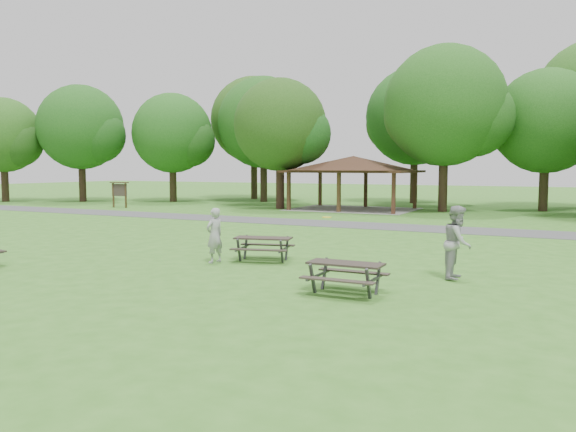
# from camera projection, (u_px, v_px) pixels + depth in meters

# --- Properties ---
(ground) EXTENTS (160.00, 160.00, 0.00)m
(ground) POSITION_uv_depth(u_px,v_px,m) (196.00, 270.00, 16.34)
(ground) COLOR #357320
(ground) RESTS_ON ground
(asphalt_path) EXTENTS (120.00, 3.20, 0.02)m
(asphalt_path) POSITION_uv_depth(u_px,v_px,m) (359.00, 225.00, 28.79)
(asphalt_path) COLOR #48484A
(asphalt_path) RESTS_ON ground
(pavilion) EXTENTS (8.60, 7.01, 3.76)m
(pavilion) POSITION_uv_depth(u_px,v_px,m) (353.00, 166.00, 39.21)
(pavilion) COLOR #392414
(pavilion) RESTS_ON ground
(notice_board) EXTENTS (1.60, 0.30, 1.88)m
(notice_board) POSITION_uv_depth(u_px,v_px,m) (119.00, 190.00, 41.23)
(notice_board) COLOR #392614
(notice_board) RESTS_ON ground
(tree_row_a) EXTENTS (7.56, 7.20, 9.97)m
(tree_row_a) POSITION_uv_depth(u_px,v_px,m) (82.00, 130.00, 47.94)
(tree_row_a) COLOR black
(tree_row_a) RESTS_ON ground
(tree_row_b) EXTENTS (7.14, 6.80, 9.28)m
(tree_row_b) POSITION_uv_depth(u_px,v_px,m) (173.00, 136.00, 47.95)
(tree_row_b) COLOR black
(tree_row_b) RESTS_ON ground
(tree_row_c) EXTENTS (8.19, 7.80, 10.67)m
(tree_row_c) POSITION_uv_depth(u_px,v_px,m) (265.00, 125.00, 47.83)
(tree_row_c) COLOR black
(tree_row_c) RESTS_ON ground
(tree_row_d) EXTENTS (6.93, 6.60, 9.27)m
(tree_row_d) POSITION_uv_depth(u_px,v_px,m) (281.00, 128.00, 39.87)
(tree_row_d) COLOR black
(tree_row_d) RESTS_ON ground
(tree_row_e) EXTENTS (8.40, 8.00, 11.02)m
(tree_row_e) POSITION_uv_depth(u_px,v_px,m) (446.00, 109.00, 37.05)
(tree_row_e) COLOR black
(tree_row_e) RESTS_ON ground
(tree_row_f) EXTENTS (7.35, 7.00, 9.55)m
(tree_row_f) POSITION_uv_depth(u_px,v_px,m) (548.00, 124.00, 37.55)
(tree_row_f) COLOR black
(tree_row_f) RESTS_ON ground
(tree_deep_a) EXTENTS (8.40, 8.00, 11.38)m
(tree_deep_a) POSITION_uv_depth(u_px,v_px,m) (255.00, 122.00, 52.24)
(tree_deep_a) COLOR black
(tree_deep_a) RESTS_ON ground
(tree_deep_b) EXTENTS (8.40, 8.00, 11.13)m
(tree_deep_b) POSITION_uv_depth(u_px,v_px,m) (416.00, 119.00, 45.95)
(tree_deep_b) COLOR black
(tree_deep_b) RESTS_ON ground
(tree_flank_left) EXTENTS (6.72, 6.40, 8.93)m
(tree_flank_left) POSITION_uv_depth(u_px,v_px,m) (4.00, 137.00, 48.03)
(tree_flank_left) COLOR black
(tree_flank_left) RESTS_ON ground
(picnic_table_middle) EXTENTS (2.10, 1.85, 0.78)m
(picnic_table_middle) POSITION_uv_depth(u_px,v_px,m) (263.00, 243.00, 17.87)
(picnic_table_middle) COLOR #2D2520
(picnic_table_middle) RESTS_ON ground
(picnic_table_far) EXTENTS (1.80, 1.46, 0.77)m
(picnic_table_far) POSITION_uv_depth(u_px,v_px,m) (346.00, 270.00, 13.20)
(picnic_table_far) COLOR #2A231E
(picnic_table_far) RESTS_ON ground
(frisbee_in_flight) EXTENTS (0.28, 0.28, 0.02)m
(frisbee_in_flight) POSITION_uv_depth(u_px,v_px,m) (327.00, 217.00, 16.16)
(frisbee_in_flight) COLOR yellow
(frisbee_in_flight) RESTS_ON ground
(frisbee_thrower) EXTENTS (0.55, 0.71, 1.72)m
(frisbee_thrower) POSITION_uv_depth(u_px,v_px,m) (215.00, 235.00, 17.47)
(frisbee_thrower) COLOR #9C9C9E
(frisbee_thrower) RESTS_ON ground
(frisbee_catcher) EXTENTS (0.76, 0.97, 1.97)m
(frisbee_catcher) POSITION_uv_depth(u_px,v_px,m) (458.00, 242.00, 14.95)
(frisbee_catcher) COLOR #9B9B9E
(frisbee_catcher) RESTS_ON ground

